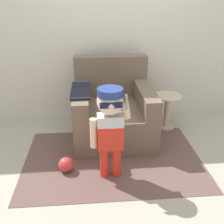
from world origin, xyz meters
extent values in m
plane|color=#ADA89E|center=(0.00, 0.00, 0.00)|extent=(10.00, 10.00, 0.00)
cube|color=silver|center=(0.00, 0.87, 1.30)|extent=(10.00, 0.05, 2.60)
cube|color=#6B5B4C|center=(-0.05, 0.18, 0.21)|extent=(0.97, 1.04, 0.42)
cube|color=#6B5B4C|center=(-0.05, 0.60, 0.70)|extent=(0.97, 0.20, 0.54)
cube|color=#6B5B4C|center=(-0.44, 0.08, 0.54)|extent=(0.18, 0.84, 0.24)
cube|color=#6B5B4C|center=(0.35, 0.08, 0.54)|extent=(0.18, 0.84, 0.24)
cube|color=black|center=(-0.44, 0.08, 0.68)|extent=(0.22, 0.57, 0.03)
cylinder|color=red|center=(-0.22, -0.65, 0.17)|extent=(0.09, 0.09, 0.34)
cylinder|color=red|center=(-0.09, -0.65, 0.17)|extent=(0.09, 0.09, 0.34)
cube|color=red|center=(-0.15, -0.65, 0.46)|extent=(0.25, 0.14, 0.25)
cube|color=silver|center=(-0.15, -0.65, 0.64)|extent=(0.25, 0.14, 0.11)
sphere|color=beige|center=(-0.15, -0.65, 0.82)|extent=(0.25, 0.25, 0.25)
cylinder|color=navy|center=(-0.15, -0.65, 0.92)|extent=(0.24, 0.24, 0.07)
cube|color=navy|center=(-0.15, -0.54, 0.89)|extent=(0.14, 0.11, 0.01)
cube|color=#0F1433|center=(-0.15, -0.76, 0.84)|extent=(0.20, 0.01, 0.05)
cylinder|color=beige|center=(-0.31, -0.65, 0.50)|extent=(0.07, 0.07, 0.30)
cylinder|color=beige|center=(-0.01, -0.65, 0.74)|extent=(0.10, 0.07, 0.18)
cube|color=gray|center=(-0.01, -0.67, 0.82)|extent=(0.02, 0.07, 0.13)
cylinder|color=beige|center=(0.70, 0.36, 0.01)|extent=(0.25, 0.25, 0.02)
cylinder|color=beige|center=(0.70, 0.36, 0.23)|extent=(0.07, 0.07, 0.46)
cylinder|color=beige|center=(0.70, 0.36, 0.47)|extent=(0.38, 0.38, 0.02)
cube|color=brown|center=(-0.10, -0.37, 0.00)|extent=(1.97, 1.34, 0.01)
sphere|color=#D13838|center=(-0.61, -0.54, 0.08)|extent=(0.16, 0.16, 0.16)
camera|label=1|loc=(-0.32, -2.84, 1.73)|focal=42.00mm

